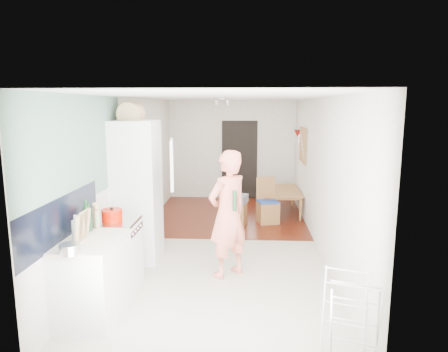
# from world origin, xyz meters

# --- Properties ---
(room_shell) EXTENTS (3.20, 7.00, 2.50)m
(room_shell) POSITION_xyz_m (0.00, 0.00, 1.25)
(room_shell) COLOR silver
(room_shell) RESTS_ON ground
(floor) EXTENTS (3.20, 7.00, 0.01)m
(floor) POSITION_xyz_m (0.00, 0.00, 0.00)
(floor) COLOR beige
(floor) RESTS_ON ground
(wood_floor_overlay) EXTENTS (3.20, 3.30, 0.01)m
(wood_floor_overlay) POSITION_xyz_m (0.00, 1.85, 0.01)
(wood_floor_overlay) COLOR #621509
(wood_floor_overlay) RESTS_ON room_shell
(sage_wall_panel) EXTENTS (0.02, 3.00, 1.30)m
(sage_wall_panel) POSITION_xyz_m (-1.59, -2.00, 1.85)
(sage_wall_panel) COLOR gray
(sage_wall_panel) RESTS_ON room_shell
(tile_splashback) EXTENTS (0.02, 1.90, 0.50)m
(tile_splashback) POSITION_xyz_m (-1.59, -2.55, 1.15)
(tile_splashback) COLOR black
(tile_splashback) RESTS_ON room_shell
(doorway_recess) EXTENTS (0.90, 0.04, 2.00)m
(doorway_recess) POSITION_xyz_m (0.20, 3.48, 1.00)
(doorway_recess) COLOR black
(doorway_recess) RESTS_ON room_shell
(base_cabinet) EXTENTS (0.60, 0.90, 0.86)m
(base_cabinet) POSITION_xyz_m (-1.30, -2.55, 0.43)
(base_cabinet) COLOR white
(base_cabinet) RESTS_ON room_shell
(worktop) EXTENTS (0.62, 0.92, 0.06)m
(worktop) POSITION_xyz_m (-1.30, -2.55, 0.89)
(worktop) COLOR beige
(worktop) RESTS_ON room_shell
(range_cooker) EXTENTS (0.60, 0.60, 0.88)m
(range_cooker) POSITION_xyz_m (-1.30, -1.80, 0.44)
(range_cooker) COLOR white
(range_cooker) RESTS_ON room_shell
(cooker_top) EXTENTS (0.60, 0.60, 0.04)m
(cooker_top) POSITION_xyz_m (-1.30, -1.80, 0.90)
(cooker_top) COLOR #B8B9BB
(cooker_top) RESTS_ON room_shell
(fridge_housing) EXTENTS (0.66, 0.66, 2.15)m
(fridge_housing) POSITION_xyz_m (-1.27, -0.78, 1.07)
(fridge_housing) COLOR white
(fridge_housing) RESTS_ON room_shell
(fridge_door) EXTENTS (0.14, 0.56, 0.70)m
(fridge_door) POSITION_xyz_m (-0.66, -1.08, 1.55)
(fridge_door) COLOR white
(fridge_door) RESTS_ON room_shell
(fridge_interior) EXTENTS (0.02, 0.52, 0.66)m
(fridge_interior) POSITION_xyz_m (-0.96, -0.78, 1.55)
(fridge_interior) COLOR white
(fridge_interior) RESTS_ON room_shell
(pinboard) EXTENTS (0.03, 0.90, 0.70)m
(pinboard) POSITION_xyz_m (1.58, 1.90, 1.55)
(pinboard) COLOR tan
(pinboard) RESTS_ON room_shell
(pinboard_frame) EXTENTS (0.00, 0.94, 0.74)m
(pinboard_frame) POSITION_xyz_m (1.57, 1.90, 1.55)
(pinboard_frame) COLOR olive
(pinboard_frame) RESTS_ON room_shell
(wall_sconce) EXTENTS (0.18, 0.18, 0.16)m
(wall_sconce) POSITION_xyz_m (1.54, 2.55, 1.75)
(wall_sconce) COLOR maroon
(wall_sconce) RESTS_ON room_shell
(person) EXTENTS (0.90, 0.89, 2.10)m
(person) POSITION_xyz_m (0.15, -1.31, 1.05)
(person) COLOR #F37A64
(person) RESTS_ON floor
(dining_table) EXTENTS (0.72, 1.26, 0.44)m
(dining_table) POSITION_xyz_m (1.19, 2.11, 0.22)
(dining_table) COLOR olive
(dining_table) RESTS_ON floor
(dining_chair) EXTENTS (0.48, 0.48, 0.93)m
(dining_chair) POSITION_xyz_m (0.83, 1.28, 0.47)
(dining_chair) COLOR olive
(dining_chair) RESTS_ON floor
(stool) EXTENTS (0.42, 0.42, 0.46)m
(stool) POSITION_xyz_m (0.21, 1.09, 0.23)
(stool) COLOR olive
(stool) RESTS_ON floor
(grey_drape) EXTENTS (0.46, 0.46, 0.17)m
(grey_drape) POSITION_xyz_m (0.21, 1.09, 0.54)
(grey_drape) COLOR slate
(grey_drape) RESTS_ON stool
(drying_rack) EXTENTS (0.53, 0.50, 0.83)m
(drying_rack) POSITION_xyz_m (1.38, -3.12, 0.41)
(drying_rack) COLOR white
(drying_rack) RESTS_ON floor
(bread_bin) EXTENTS (0.43, 0.41, 0.19)m
(bread_bin) POSITION_xyz_m (-1.33, -0.71, 2.24)
(bread_bin) COLOR tan
(bread_bin) RESTS_ON fridge_housing
(red_casserole) EXTENTS (0.31, 0.31, 0.16)m
(red_casserole) POSITION_xyz_m (-1.29, -1.85, 1.00)
(red_casserole) COLOR #C21300
(red_casserole) RESTS_ON cooker_top
(steel_pan) EXTENTS (0.21, 0.21, 0.10)m
(steel_pan) POSITION_xyz_m (-1.33, -2.98, 0.97)
(steel_pan) COLOR #B8B9BB
(steel_pan) RESTS_ON worktop
(held_bottle) EXTENTS (0.06, 0.06, 0.27)m
(held_bottle) POSITION_xyz_m (0.25, -1.49, 1.12)
(held_bottle) COLOR #173B1E
(held_bottle) RESTS_ON person
(bottle_a) EXTENTS (0.08, 0.08, 0.31)m
(bottle_a) POSITION_xyz_m (-1.44, -2.28, 1.08)
(bottle_a) COLOR #173B1E
(bottle_a) RESTS_ON worktop
(bottle_b) EXTENTS (0.07, 0.07, 0.26)m
(bottle_b) POSITION_xyz_m (-1.42, -2.24, 1.05)
(bottle_b) COLOR #173B1E
(bottle_b) RESTS_ON worktop
(bottle_c) EXTENTS (0.12, 0.12, 0.23)m
(bottle_c) POSITION_xyz_m (-1.42, -2.61, 1.04)
(bottle_c) COLOR silver
(bottle_c) RESTS_ON worktop
(pepper_mill_front) EXTENTS (0.08, 0.08, 0.24)m
(pepper_mill_front) POSITION_xyz_m (-1.40, -2.10, 1.04)
(pepper_mill_front) COLOR tan
(pepper_mill_front) RESTS_ON worktop
(pepper_mill_back) EXTENTS (0.08, 0.08, 0.23)m
(pepper_mill_back) POSITION_xyz_m (-1.37, -2.15, 1.03)
(pepper_mill_back) COLOR tan
(pepper_mill_back) RESTS_ON worktop
(chopping_boards) EXTENTS (0.07, 0.25, 0.34)m
(chopping_boards) POSITION_xyz_m (-1.35, -2.60, 1.09)
(chopping_boards) COLOR tan
(chopping_boards) RESTS_ON worktop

